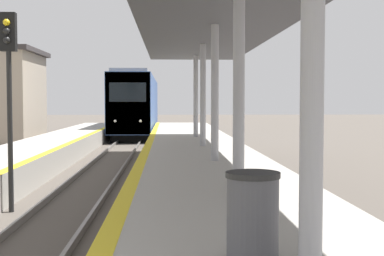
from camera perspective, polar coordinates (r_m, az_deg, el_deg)
name	(u,v)px	position (r m, az deg, el deg)	size (l,w,h in m)	color
train	(138,104)	(43.60, -5.81, 2.54)	(2.79, 22.05, 4.68)	black
signal_mid	(9,74)	(13.27, -18.95, 5.49)	(0.36, 0.31, 4.69)	black
station_canopy	(215,24)	(15.67, 2.46, 11.02)	(4.51, 26.10, 4.14)	#99999E
trash_bin	(253,216)	(5.93, 6.48, -9.31)	(0.60, 0.60, 0.97)	#4C4C51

